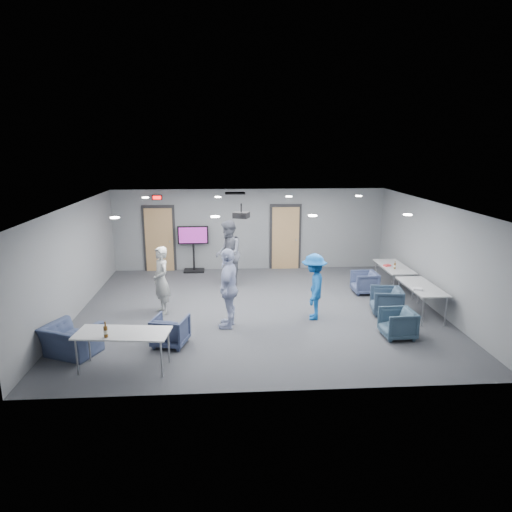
{
  "coord_description": "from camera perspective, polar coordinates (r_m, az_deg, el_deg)",
  "views": [
    {
      "loc": [
        -0.77,
        -10.99,
        4.09
      ],
      "look_at": [
        0.01,
        0.86,
        1.2
      ],
      "focal_mm": 32.0,
      "sensor_mm": 36.0,
      "label": 1
    }
  ],
  "objects": [
    {
      "name": "person_c",
      "position": [
        10.42,
        -3.45,
        -4.02
      ],
      "size": [
        0.64,
        1.15,
        1.86
      ],
      "primitive_type": "imported",
      "rotation": [
        0.0,
        0.0,
        -1.75
      ],
      "color": "#A4AED3",
      "rests_on": "floor"
    },
    {
      "name": "wall_front",
      "position": [
        7.55,
        2.39,
        -7.63
      ],
      "size": [
        9.0,
        0.02,
        2.7
      ],
      "primitive_type": "cube",
      "color": "slate",
      "rests_on": "floor"
    },
    {
      "name": "person_b",
      "position": [
        13.5,
        -3.5,
        0.34
      ],
      "size": [
        0.78,
        0.98,
        1.97
      ],
      "primitive_type": "imported",
      "rotation": [
        0.0,
        0.0,
        -1.53
      ],
      "color": "slate",
      "rests_on": "floor"
    },
    {
      "name": "table_right_a",
      "position": [
        13.64,
        16.86,
        -1.4
      ],
      "size": [
        0.7,
        1.69,
        0.73
      ],
      "rotation": [
        0.0,
        0.0,
        1.57
      ],
      "color": "silver",
      "rests_on": "floor"
    },
    {
      "name": "tv_stand",
      "position": [
        15.13,
        -7.83,
        1.25
      ],
      "size": [
        1.0,
        0.48,
        1.53
      ],
      "color": "black",
      "rests_on": "floor"
    },
    {
      "name": "chair_right_a",
      "position": [
        13.28,
        13.41,
        -3.24
      ],
      "size": [
        0.69,
        0.67,
        0.62
      ],
      "primitive_type": "imported",
      "rotation": [
        0.0,
        0.0,
        -1.56
      ],
      "color": "#3C4768",
      "rests_on": "floor"
    },
    {
      "name": "door_left",
      "position": [
        15.41,
        -11.99,
        2.06
      ],
      "size": [
        1.06,
        0.17,
        2.24
      ],
      "color": "black",
      "rests_on": "wall_back"
    },
    {
      "name": "table_front_left",
      "position": [
        8.91,
        -16.32,
        -9.42
      ],
      "size": [
        1.79,
        0.91,
        0.73
      ],
      "rotation": [
        0.0,
        0.0,
        -0.11
      ],
      "color": "silver",
      "rests_on": "floor"
    },
    {
      "name": "person_d",
      "position": [
        11.01,
        7.23,
        -3.83
      ],
      "size": [
        0.8,
        1.14,
        1.6
      ],
      "primitive_type": "imported",
      "rotation": [
        0.0,
        0.0,
        -1.78
      ],
      "color": "#18539F",
      "rests_on": "floor"
    },
    {
      "name": "wall_back",
      "position": [
        15.26,
        -0.79,
        3.33
      ],
      "size": [
        9.0,
        0.02,
        2.7
      ],
      "primitive_type": "cube",
      "color": "slate",
      "rests_on": "floor"
    },
    {
      "name": "chair_right_c",
      "position": [
        10.5,
        17.27,
        -8.07
      ],
      "size": [
        0.71,
        0.7,
        0.63
      ],
      "primitive_type": "imported",
      "rotation": [
        0.0,
        0.0,
        -1.53
      ],
      "color": "#354A5C",
      "rests_on": "floor"
    },
    {
      "name": "wall_left",
      "position": [
        11.93,
        -21.85,
        -0.61
      ],
      "size": [
        0.02,
        8.0,
        2.7
      ],
      "primitive_type": "cube",
      "color": "slate",
      "rests_on": "floor"
    },
    {
      "name": "hvac_diffuser",
      "position": [
        13.87,
        -2.63,
        7.84
      ],
      "size": [
        0.6,
        0.6,
        0.03
      ],
      "primitive_type": "cube",
      "color": "black",
      "rests_on": "ceiling"
    },
    {
      "name": "exit_sign",
      "position": [
        15.18,
        -12.26,
        7.16
      ],
      "size": [
        0.32,
        0.08,
        0.16
      ],
      "color": "black",
      "rests_on": "wall_back"
    },
    {
      "name": "downlights",
      "position": [
        11.11,
        0.26,
        6.4
      ],
      "size": [
        6.18,
        3.78,
        0.02
      ],
      "color": "white",
      "rests_on": "ceiling"
    },
    {
      "name": "chair_front_b",
      "position": [
        9.95,
        -22.1,
        -9.69
      ],
      "size": [
        1.24,
        1.18,
        0.63
      ],
      "primitive_type": "imported",
      "rotation": [
        0.0,
        0.0,
        2.72
      ],
      "color": "#3B4666",
      "rests_on": "floor"
    },
    {
      "name": "person_a",
      "position": [
        11.5,
        -11.77,
        -3.01
      ],
      "size": [
        0.64,
        0.73,
        1.69
      ],
      "primitive_type": "imported",
      "rotation": [
        0.0,
        0.0,
        -1.09
      ],
      "color": "#9C9F9C",
      "rests_on": "floor"
    },
    {
      "name": "ceiling",
      "position": [
        11.11,
        0.26,
        6.48
      ],
      "size": [
        9.0,
        9.0,
        0.0
      ],
      "primitive_type": "plane",
      "rotation": [
        3.14,
        0.0,
        0.0
      ],
      "color": "white",
      "rests_on": "wall_back"
    },
    {
      "name": "floor",
      "position": [
        11.76,
        0.25,
        -6.69
      ],
      "size": [
        9.0,
        9.0,
        0.0
      ],
      "primitive_type": "plane",
      "color": "#313338",
      "rests_on": "ground"
    },
    {
      "name": "wall_right",
      "position": [
        12.5,
        21.31,
        0.05
      ],
      "size": [
        0.02,
        8.0,
        2.7
      ],
      "primitive_type": "cube",
      "color": "slate",
      "rests_on": "floor"
    },
    {
      "name": "door_right",
      "position": [
        15.38,
        3.69,
        2.31
      ],
      "size": [
        1.06,
        0.17,
        2.24
      ],
      "color": "black",
      "rests_on": "wall_back"
    },
    {
      "name": "snack_box",
      "position": [
        13.55,
        16.07,
        -1.14
      ],
      "size": [
        0.23,
        0.2,
        0.04
      ],
      "primitive_type": "cube",
      "rotation": [
        0.0,
        0.0,
        0.41
      ],
      "color": "red",
      "rests_on": "table_right_a"
    },
    {
      "name": "chair_right_b",
      "position": [
        11.82,
        15.97,
        -5.43
      ],
      "size": [
        0.84,
        0.82,
        0.66
      ],
      "primitive_type": "imported",
      "rotation": [
        0.0,
        0.0,
        -1.73
      ],
      "color": "#314255",
      "rests_on": "floor"
    },
    {
      "name": "table_right_b",
      "position": [
        11.95,
        20.0,
        -3.75
      ],
      "size": [
        0.7,
        1.69,
        0.73
      ],
      "rotation": [
        0.0,
        0.0,
        1.57
      ],
      "color": "silver",
      "rests_on": "floor"
    },
    {
      "name": "projector",
      "position": [
        11.4,
        -1.86,
        5.15
      ],
      "size": [
        0.45,
        0.42,
        0.36
      ],
      "rotation": [
        0.0,
        0.0,
        -0.37
      ],
      "color": "black",
      "rests_on": "ceiling"
    },
    {
      "name": "wrapper",
      "position": [
        11.56,
        19.57,
        -3.91
      ],
      "size": [
        0.25,
        0.19,
        0.05
      ],
      "primitive_type": "cube",
      "rotation": [
        0.0,
        0.0,
        -0.2
      ],
      "color": "silver",
      "rests_on": "table_right_b"
    },
    {
      "name": "bottle_front",
      "position": [
        8.72,
        -18.27,
        -8.95
      ],
      "size": [
        0.08,
        0.08,
        0.3
      ],
      "color": "#56330E",
      "rests_on": "table_front_left"
    },
    {
      "name": "chair_front_a",
      "position": [
        9.83,
        -10.66,
        -9.16
      ],
      "size": [
        0.83,
        0.84,
        0.63
      ],
      "primitive_type": "imported",
      "rotation": [
        0.0,
        0.0,
        2.89
      ],
      "color": "#37405F",
      "rests_on": "floor"
    },
    {
      "name": "bottle_right",
      "position": [
        13.31,
        16.96,
        -1.2
      ],
      "size": [
        0.06,
        0.06,
        0.22
      ],
      "color": "#56330E",
      "rests_on": "table_right_a"
    }
  ]
}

